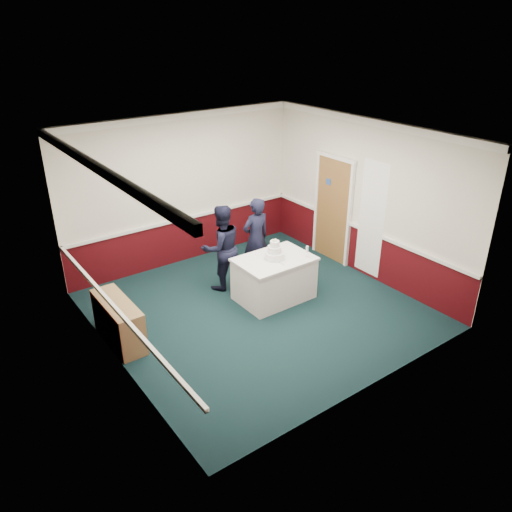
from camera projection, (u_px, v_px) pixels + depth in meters
ground at (258, 309)px, 8.65m from camera, size 5.00×5.00×0.00m
room_shell at (240, 191)px, 8.29m from camera, size 5.00×5.00×3.00m
sideboard at (119, 321)px, 7.67m from camera, size 0.41×1.20×0.70m
cake_table at (274, 278)px, 8.84m from camera, size 1.32×0.92×0.79m
wedding_cake at (275, 253)px, 8.62m from camera, size 0.35×0.35×0.36m
cake_knife at (280, 263)px, 8.51m from camera, size 0.02×0.22×0.00m
champagne_flute at (307, 250)px, 8.67m from camera, size 0.05×0.05×0.21m
person_man at (221, 248)px, 9.03m from camera, size 0.83×0.67×1.62m
person_woman at (256, 238)px, 9.44m from camera, size 0.58×0.38×1.60m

